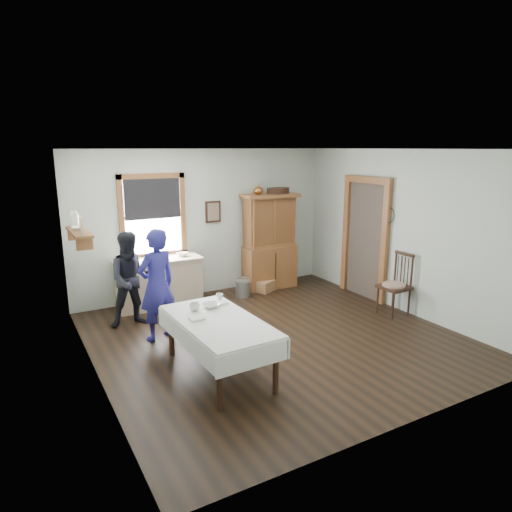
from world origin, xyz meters
name	(u,v)px	position (x,y,z in m)	size (l,w,h in m)	color
room	(276,248)	(0.00, 0.00, 1.35)	(5.01, 5.01, 2.70)	black
window	(153,212)	(-1.00, 2.46, 1.63)	(1.18, 0.07, 1.48)	white
doorway	(365,235)	(2.46, 0.85, 1.16)	(0.09, 1.14, 2.22)	#473C33
wall_shelf	(79,230)	(-2.37, 1.54, 1.57)	(0.24, 1.00, 0.44)	brown
framed_picture	(213,212)	(0.15, 2.46, 1.55)	(0.30, 0.04, 0.40)	black
rug_beater	(389,208)	(2.45, 0.30, 1.72)	(0.27, 0.27, 0.01)	black
work_counter	(159,283)	(-1.04, 2.16, 0.43)	(1.49, 0.56, 0.85)	#C7B48A
china_hutch	(270,241)	(1.22, 2.18, 0.93)	(1.09, 0.52, 1.85)	brown
dining_table	(219,346)	(-1.16, -0.58, 0.35)	(0.92, 1.74, 0.70)	silver
spindle_chair	(394,284)	(2.22, -0.15, 0.52)	(0.48, 0.48, 1.04)	black
pail	(243,289)	(0.48, 1.90, 0.15)	(0.28, 0.28, 0.30)	gray
wicker_basket	(265,286)	(1.00, 1.97, 0.11)	(0.36, 0.25, 0.21)	#9F7248
woman_blue	(157,289)	(-1.49, 0.79, 0.75)	(0.55, 0.36, 1.51)	navy
figure_dark	(132,283)	(-1.67, 1.50, 0.69)	(0.67, 0.52, 1.38)	black
table_cup_a	(195,307)	(-1.30, -0.15, 0.75)	(0.13, 0.13, 0.10)	silver
table_cup_b	(220,297)	(-0.84, 0.07, 0.74)	(0.10, 0.10, 0.09)	silver
table_bowl	(211,305)	(-1.07, -0.14, 0.72)	(0.23, 0.23, 0.06)	silver
counter_book	(154,259)	(-1.12, 2.14, 0.86)	(0.15, 0.21, 0.02)	#786250
counter_bowl	(182,254)	(-0.60, 2.15, 0.88)	(0.20, 0.20, 0.06)	silver
shelf_bowl	(78,228)	(-2.37, 1.55, 1.60)	(0.22, 0.22, 0.05)	silver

